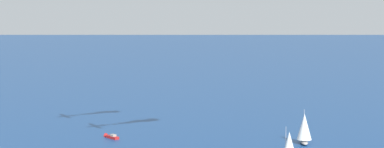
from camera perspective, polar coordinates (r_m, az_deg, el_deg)
sailboat_far_port at (r=198.58m, az=10.27°, el=-4.93°), size 7.99×7.09×10.80m
motorboat_ahead at (r=206.50m, az=-7.45°, el=-5.72°), size 6.60×2.46×1.87m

